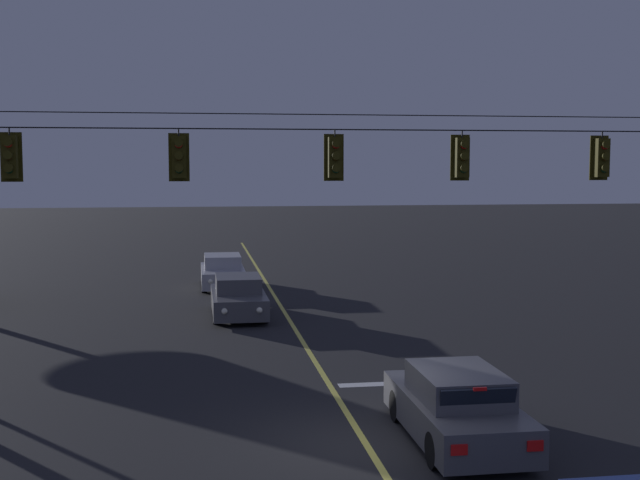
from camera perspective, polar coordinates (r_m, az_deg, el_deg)
ground_plane at (r=15.92m, az=3.22°, el=-13.90°), size 180.00×180.00×0.00m
lane_centre_stripe at (r=26.19m, az=-1.66°, el=-6.27°), size 0.14×60.00×0.01m
stop_bar_paint at (r=20.21m, az=6.11°, el=-9.75°), size 3.40×0.36×0.01m
signal_span_assembly at (r=19.77m, az=0.44°, el=1.34°), size 21.52×0.32×7.44m
traffic_light_leftmost at (r=19.88m, az=-20.58°, el=5.39°), size 0.48×0.41×1.22m
traffic_light_left_inner at (r=19.46m, az=-9.69°, el=5.66°), size 0.48×0.41×1.22m
traffic_light_centre at (r=19.74m, az=1.03°, el=5.72°), size 0.48×0.41×1.22m
traffic_light_right_inner at (r=20.51m, az=9.75°, el=5.63°), size 0.48×0.41×1.22m
traffic_light_rightmost at (r=21.92m, az=18.85°, el=5.39°), size 0.48×0.41×1.22m
car_waiting_near_lane at (r=16.10m, az=9.39°, el=-11.32°), size 1.80×4.33×1.39m
car_oncoming_lead at (r=28.75m, az=-5.65°, el=-3.96°), size 1.80×4.42×1.39m
car_oncoming_trailing at (r=35.52m, az=-6.73°, el=-2.22°), size 1.80×4.42×1.39m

